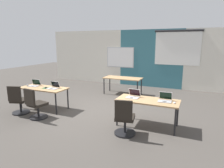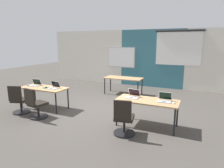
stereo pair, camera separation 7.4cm
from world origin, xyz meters
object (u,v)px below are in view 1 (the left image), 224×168
at_px(laptop_near_right_end, 165,99).
at_px(chair_near_left_inner, 36,106).
at_px(chair_near_right_inner, 125,120).
at_px(laptop_near_left_end, 35,85).
at_px(laptop_near_left_inner, 53,87).
at_px(mouse_near_left_inner, 46,87).
at_px(laptop_near_right_inner, 133,96).
at_px(desk_near_left, 43,89).
at_px(mouse_near_left_end, 27,85).
at_px(desk_near_right, 148,102).
at_px(desk_far_center, 123,79).
at_px(chair_near_left_end, 19,102).
at_px(mouse_near_right_end, 175,103).

xyz_separation_m(laptop_near_right_end, chair_near_left_inner, (-3.50, -0.86, -0.39)).
relative_size(chair_near_right_inner, laptop_near_left_end, 2.50).
bearing_deg(laptop_near_right_end, chair_near_left_inner, -168.78).
relative_size(laptop_near_left_inner, chair_near_left_inner, 0.37).
bearing_deg(mouse_near_left_inner, laptop_near_left_inner, 10.66).
height_order(laptop_near_right_inner, laptop_near_left_end, laptop_near_left_end).
distance_m(laptop_near_right_inner, laptop_near_left_end, 3.53).
xyz_separation_m(desk_near_left, laptop_near_right_inner, (3.08, 0.07, 0.11)).
bearing_deg(mouse_near_left_end, chair_near_right_inner, -10.85).
height_order(desk_near_left, desk_near_right, same).
xyz_separation_m(laptop_near_right_end, mouse_near_left_end, (-4.63, -0.07, -0.03)).
bearing_deg(laptop_near_left_end, mouse_near_left_inner, -17.13).
relative_size(desk_far_center, mouse_near_left_inner, 14.69).
height_order(chair_near_left_end, laptop_near_left_inner, laptop_near_left_inner).
relative_size(mouse_near_right_end, laptop_near_left_end, 0.27).
relative_size(desk_near_right, mouse_near_left_inner, 14.69).
xyz_separation_m(desk_near_right, laptop_near_left_inner, (-3.10, 0.02, 0.11)).
distance_m(chair_near_right_inner, laptop_near_left_end, 3.69).
relative_size(desk_near_right, laptop_near_left_end, 4.34).
distance_m(chair_near_right_inner, mouse_near_right_end, 1.31).
xyz_separation_m(chair_near_right_inner, chair_near_left_end, (-3.48, 0.02, 0.00)).
bearing_deg(mouse_near_left_end, chair_near_left_end, -63.16).
bearing_deg(mouse_near_right_end, laptop_near_right_inner, 174.93).
relative_size(laptop_near_right_inner, chair_near_left_end, 0.38).
bearing_deg(laptop_near_right_inner, mouse_near_left_inner, -174.14).
bearing_deg(desk_near_right, mouse_near_left_end, -179.89).
relative_size(laptop_near_left_end, laptop_near_left_inner, 1.09).
height_order(chair_near_right_inner, laptop_near_right_end, laptop_near_right_end).
bearing_deg(desk_near_left, chair_near_left_inner, -62.12).
distance_m(desk_near_left, mouse_near_left_end, 0.71).
xyz_separation_m(desk_far_center, chair_near_right_inner, (1.39, -3.54, -0.28)).
height_order(desk_far_center, chair_near_right_inner, chair_near_right_inner).
height_order(laptop_near_left_end, mouse_near_left_inner, laptop_near_left_end).
height_order(mouse_near_right_end, chair_near_left_inner, chair_near_left_inner).
bearing_deg(chair_near_left_end, laptop_near_right_inner, 174.93).
relative_size(laptop_near_right_end, mouse_near_left_end, 3.42).
distance_m(mouse_near_right_end, mouse_near_left_end, 4.87).
bearing_deg(laptop_near_left_end, chair_near_right_inner, -20.35).
bearing_deg(laptop_near_right_inner, desk_near_left, -174.78).
bearing_deg(mouse_near_left_inner, chair_near_right_inner, -13.37).
bearing_deg(laptop_near_left_end, laptop_near_left_inner, -10.73).
distance_m(desk_near_left, desk_near_right, 3.50).
bearing_deg(chair_near_left_end, laptop_near_right_end, 172.36).
xyz_separation_m(desk_near_right, mouse_near_left_inner, (-3.37, -0.03, 0.08)).
relative_size(desk_far_center, chair_near_right_inner, 1.74).
height_order(mouse_near_left_end, mouse_near_left_inner, mouse_near_left_inner).
relative_size(chair_near_left_end, mouse_near_left_inner, 8.44).
height_order(desk_near_left, mouse_near_left_inner, mouse_near_left_inner).
bearing_deg(chair_near_right_inner, laptop_near_right_inner, -97.11).
bearing_deg(mouse_near_right_end, mouse_near_left_end, 179.75).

